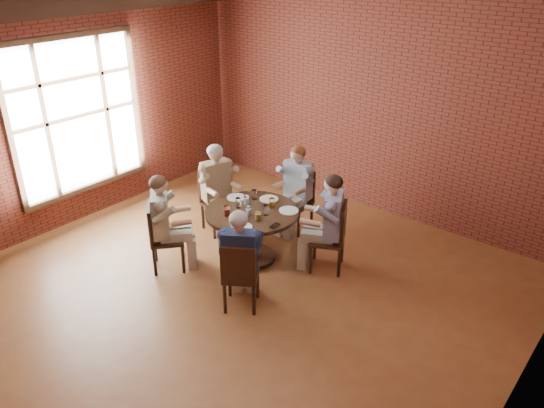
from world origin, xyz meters
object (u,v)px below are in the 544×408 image
Objects in this scene: dining_table at (252,225)px; chair_c at (216,197)px; diner_d at (166,223)px; smartphone at (275,226)px; chair_d at (160,234)px; diner_e at (240,260)px; diner_c at (218,189)px; chair_a at (334,235)px; chair_b at (299,197)px; chair_e at (240,274)px; diner_a at (328,223)px; diner_b at (296,189)px.

chair_c is (-1.01, 0.33, -0.01)m from dining_table.
smartphone is (1.25, 0.72, 0.09)m from diner_d.
chair_d reaches higher than smartphone.
dining_table is 0.98× the size of diner_e.
diner_c is 1.25m from chair_d.
dining_table is 1.11m from chair_a.
chair_d is at bearing -155.89° from diner_c.
chair_d is (-0.72, -2.07, 0.00)m from chair_b.
chair_d is 1.43m from chair_e.
dining_table is 0.57m from smartphone.
chair_c is 6.34× the size of smartphone.
chair_b is 2.20m from chair_e.
diner_d reaches higher than chair_e.
diner_c is (-0.86, -0.84, 0.17)m from chair_b.
chair_d is 6.24× the size of smartphone.
diner_d is at bearing -77.88° from diner_a.
diner_e is at bearing -109.97° from diner_c.
chair_e reaches higher than smartphone.
chair_e is (0.70, -2.00, -0.17)m from diner_b.
chair_d is 1.39m from diner_e.
diner_b reaches higher than chair_d.
diner_b is 2.13m from chair_e.
chair_d is 0.70× the size of diner_d.
chair_b is 1.43m from smartphone.
chair_a is 6.32× the size of smartphone.
diner_e is (1.38, 0.05, 0.13)m from chair_d.
diner_b is at bearing 109.49° from smartphone.
chair_d is at bearing 90.00° from diner_d.
smartphone is (-0.08, 0.74, 0.11)m from diner_e.
diner_c is (-1.92, -0.19, 0.17)m from chair_a.
diner_a is at bearing -100.85° from diner_d.
diner_e is at bearing -89.82° from smartphone.
chair_c is 1.23m from diner_d.
diner_c is at bearing -43.46° from chair_d.
chair_e is 6.06× the size of smartphone.
diner_c reaches higher than chair_d.
diner_a is 1.05× the size of diner_e.
diner_b is (-0.98, 0.60, -0.01)m from diner_a.
diner_a is (0.91, 0.46, 0.15)m from dining_table.
diner_a is 1.02× the size of diner_d.
smartphone is at bearing -63.61° from chair_a.
diner_d is 8.87× the size of smartphone.
dining_table is 1.22m from chair_d.
chair_d is 1.54m from smartphone.
chair_c is at bearing -39.79° from chair_d.
dining_table is at bearing -90.00° from diner_b.
diner_d reaches higher than smartphone.
diner_b is (0.01, -0.08, 0.16)m from chair_b.
chair_a is 1.04× the size of chair_e.
chair_a is 1.24m from chair_b.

